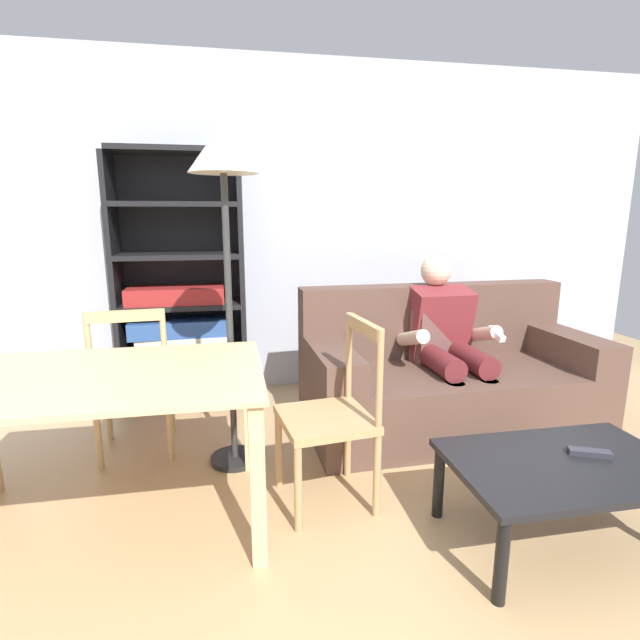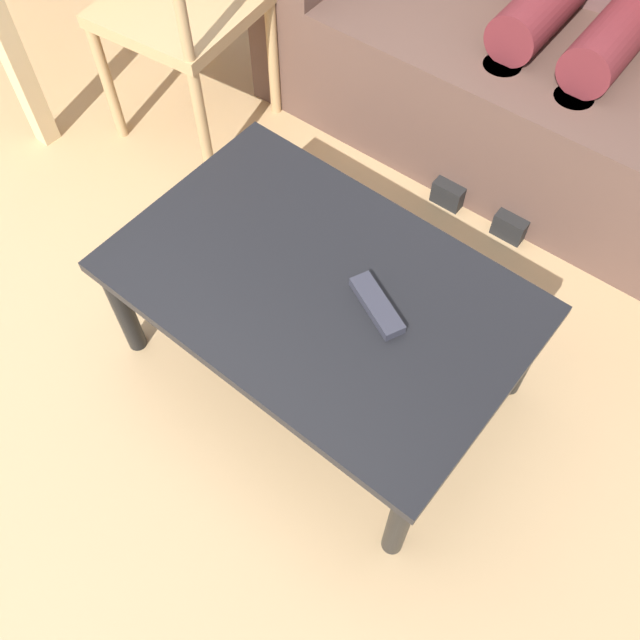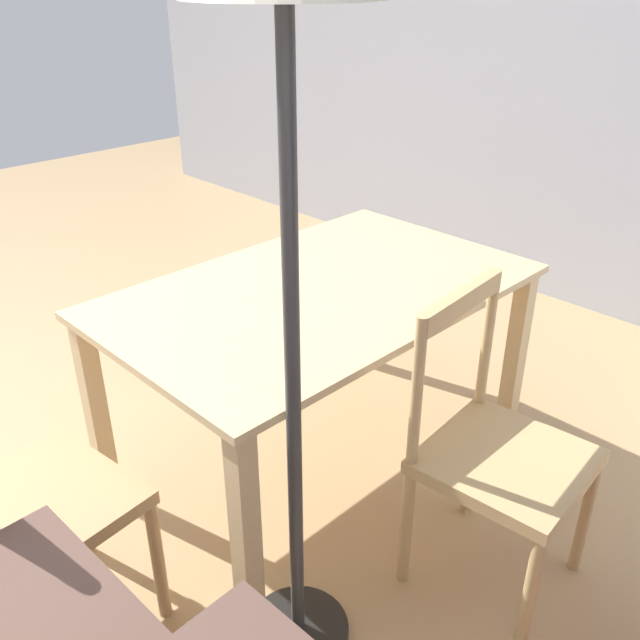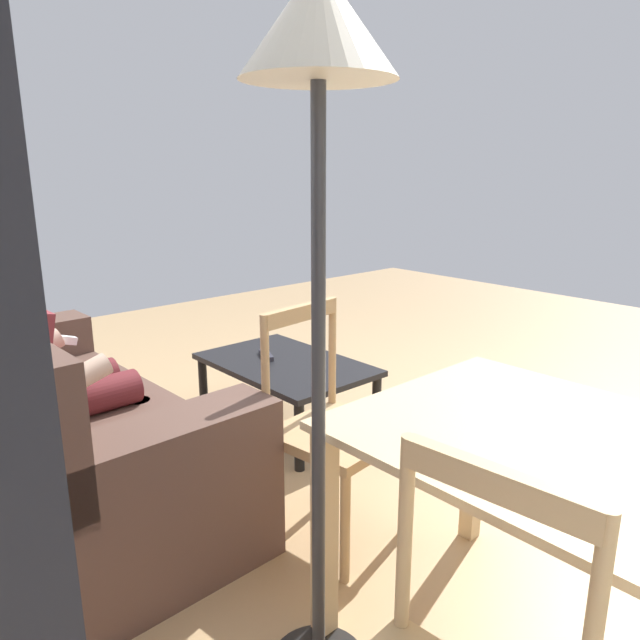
% 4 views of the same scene
% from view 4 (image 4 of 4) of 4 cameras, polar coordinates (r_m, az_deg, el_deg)
% --- Properties ---
extents(ground_plane, '(8.12, 8.12, 0.00)m').
position_cam_4_polar(ground_plane, '(3.16, 13.97, -12.40)').
color(ground_plane, tan).
extents(couch, '(1.91, 0.93, 0.92)m').
position_cam_4_polar(couch, '(2.76, -24.97, -9.91)').
color(couch, brown).
rests_on(couch, ground_plane).
extents(person_lounging, '(0.60, 0.87, 1.13)m').
position_cam_4_polar(person_lounging, '(2.66, -25.51, -5.08)').
color(person_lounging, maroon).
rests_on(person_lounging, ground_plane).
extents(coffee_table, '(0.95, 0.62, 0.38)m').
position_cam_4_polar(coffee_table, '(3.25, -3.36, -4.85)').
color(coffee_table, black).
rests_on(coffee_table, ground_plane).
extents(tv_remote, '(0.18, 0.12, 0.02)m').
position_cam_4_polar(tv_remote, '(3.32, -5.26, -3.41)').
color(tv_remote, '#2D2D38').
rests_on(tv_remote, coffee_table).
extents(dining_table, '(1.40, 0.87, 0.72)m').
position_cam_4_polar(dining_table, '(1.68, 26.88, -15.17)').
color(dining_table, '#D1B27F').
rests_on(dining_table, ground_plane).
extents(dining_chair_facing_couch, '(0.47, 0.47, 0.91)m').
position_cam_4_polar(dining_chair_facing_couch, '(2.27, 1.17, -10.63)').
color(dining_chair_facing_couch, tan).
rests_on(dining_chair_facing_couch, ground_plane).
extents(floor_lamp, '(0.36, 0.36, 1.84)m').
position_cam_4_polar(floor_lamp, '(1.40, -0.16, 20.42)').
color(floor_lamp, black).
rests_on(floor_lamp, ground_plane).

